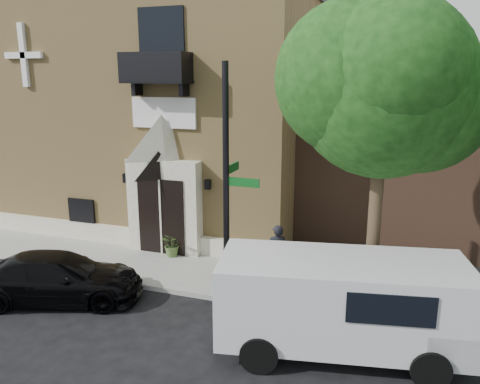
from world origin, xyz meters
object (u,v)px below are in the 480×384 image
at_px(black_sedan, 58,278).
at_px(cargo_van, 351,302).
at_px(pedestrian_near, 277,253).
at_px(dumpster, 447,298).
at_px(street_sign, 227,184).
at_px(fire_hydrant, 406,310).

relative_size(black_sedan, cargo_van, 0.81).
relative_size(black_sedan, pedestrian_near, 2.69).
relative_size(cargo_van, dumpster, 2.74).
bearing_deg(pedestrian_near, black_sedan, 3.81).
bearing_deg(black_sedan, dumpster, -98.32).
height_order(dumpster, pedestrian_near, pedestrian_near).
relative_size(street_sign, pedestrian_near, 3.69).
xyz_separation_m(cargo_van, pedestrian_near, (-2.43, 2.94, -0.22)).
height_order(street_sign, dumpster, street_sign).
relative_size(dumpster, pedestrian_near, 1.22).
bearing_deg(dumpster, black_sedan, -155.60).
height_order(cargo_van, pedestrian_near, cargo_van).
bearing_deg(black_sedan, street_sign, -90.22).
bearing_deg(cargo_van, dumpster, 31.43).
distance_m(black_sedan, cargo_van, 7.91).
distance_m(dumpster, pedestrian_near, 4.71).
xyz_separation_m(street_sign, fire_hydrant, (4.67, -0.02, -2.81)).
bearing_deg(fire_hydrant, cargo_van, -128.72).
relative_size(cargo_van, street_sign, 0.90).
bearing_deg(black_sedan, cargo_van, -109.23).
xyz_separation_m(cargo_van, fire_hydrant, (1.21, 1.50, -0.73)).
distance_m(fire_hydrant, dumpster, 1.08).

